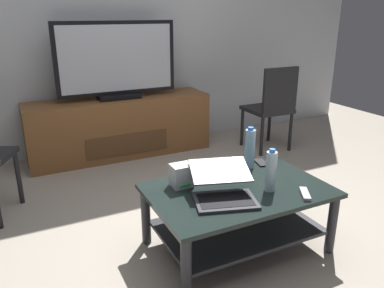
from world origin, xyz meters
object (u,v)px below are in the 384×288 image
(water_bottle_near, at_px, (271,171))
(cell_phone, at_px, (261,163))
(laptop, at_px, (223,188))
(coffee_table, at_px, (238,207))
(dining_chair, at_px, (272,105))
(television, at_px, (117,62))
(router_box, at_px, (181,175))
(media_cabinet, at_px, (121,127))
(water_bottle_far, at_px, (250,148))
(tv_remote, at_px, (305,194))

(water_bottle_near, relative_size, cell_phone, 1.94)
(laptop, bearing_deg, coffee_table, 22.62)
(coffee_table, xyz_separation_m, water_bottle_near, (0.16, -0.10, 0.26))
(coffee_table, relative_size, dining_chair, 1.20)
(coffee_table, height_order, television, television)
(router_box, relative_size, cell_phone, 1.03)
(coffee_table, xyz_separation_m, laptop, (-0.15, -0.06, 0.19))
(media_cabinet, height_order, water_bottle_near, water_bottle_near)
(media_cabinet, bearing_deg, dining_chair, -21.57)
(water_bottle_far, bearing_deg, tv_remote, -84.36)
(television, bearing_deg, water_bottle_far, -75.79)
(coffee_table, relative_size, tv_remote, 6.98)
(router_box, height_order, tv_remote, router_box)
(coffee_table, xyz_separation_m, dining_chair, (1.33, 1.41, 0.22))
(cell_phone, bearing_deg, media_cabinet, 121.14)
(laptop, distance_m, water_bottle_near, 0.32)
(media_cabinet, distance_m, water_bottle_far, 1.81)
(coffee_table, xyz_separation_m, media_cabinet, (-0.18, 2.01, 0.02))
(television, distance_m, water_bottle_near, 2.16)
(router_box, distance_m, water_bottle_near, 0.55)
(water_bottle_far, bearing_deg, router_box, -172.80)
(coffee_table, distance_m, media_cabinet, 2.01)
(media_cabinet, xyz_separation_m, router_box, (-0.12, -1.81, 0.19))
(dining_chair, xyz_separation_m, water_bottle_far, (-1.08, -1.15, 0.04))
(coffee_table, height_order, dining_chair, dining_chair)
(dining_chair, relative_size, router_box, 6.45)
(tv_remote, bearing_deg, dining_chair, 89.85)
(router_box, bearing_deg, laptop, -59.05)
(coffee_table, bearing_deg, cell_phone, 36.71)
(router_box, height_order, water_bottle_far, water_bottle_far)
(dining_chair, bearing_deg, router_box, -143.35)
(television, xyz_separation_m, laptop, (0.03, -2.05, -0.50))
(television, distance_m, dining_chair, 1.68)
(laptop, xyz_separation_m, tv_remote, (0.46, -0.19, -0.05))
(media_cabinet, xyz_separation_m, water_bottle_far, (0.44, -1.74, 0.25))
(television, height_order, water_bottle_near, television)
(media_cabinet, distance_m, water_bottle_near, 2.15)
(cell_phone, distance_m, tv_remote, 0.54)
(router_box, bearing_deg, television, 86.06)
(laptop, bearing_deg, router_box, 120.95)
(water_bottle_near, xyz_separation_m, cell_phone, (0.22, 0.39, -0.12))
(media_cabinet, bearing_deg, cell_phone, -72.08)
(laptop, relative_size, water_bottle_far, 1.64)
(laptop, relative_size, router_box, 3.36)
(water_bottle_far, distance_m, tv_remote, 0.54)
(television, height_order, tv_remote, television)
(router_box, distance_m, tv_remote, 0.76)
(water_bottle_far, bearing_deg, media_cabinet, 104.04)
(coffee_table, distance_m, laptop, 0.25)
(cell_phone, bearing_deg, tv_remote, -84.23)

